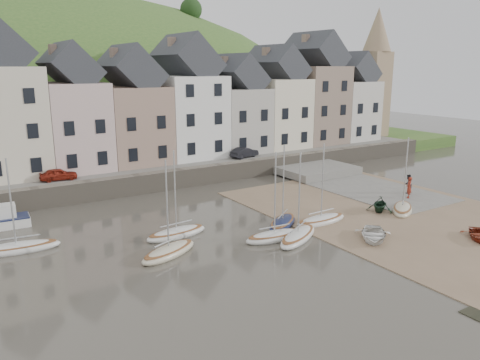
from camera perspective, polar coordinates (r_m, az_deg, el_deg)
ground at (r=32.30m, az=5.79°, el=-7.32°), size 160.00×160.00×0.00m
quay_land at (r=59.62m, az=-13.61°, el=2.91°), size 90.00×30.00×1.50m
quay_street at (r=48.92m, az=-9.20°, el=1.76°), size 70.00×7.00×0.10m
seawall at (r=45.95m, az=-7.41°, el=0.21°), size 70.00×1.20×1.80m
beach at (r=39.73m, az=18.38°, el=-3.86°), size 18.00×26.00×0.06m
slipway at (r=47.68m, az=14.03°, el=-0.64°), size 8.00×18.00×0.12m
hillside at (r=89.67m, az=-21.96°, el=-6.53°), size 134.40×84.00×84.00m
townhouse_terrace at (r=51.97m, az=-9.21°, el=8.90°), size 61.05×8.00×13.93m
church_spire at (r=71.50m, az=16.16°, el=12.82°), size 4.00×4.00×18.00m
sailboat_0 at (r=33.38m, az=-25.58°, el=-7.48°), size 5.46×2.21×6.32m
sailboat_1 at (r=33.03m, az=-7.75°, el=-6.40°), size 4.70×1.92×6.32m
sailboat_2 at (r=29.97m, az=-8.66°, el=-8.59°), size 4.70×3.12×6.32m
sailboat_3 at (r=32.40m, az=7.08°, el=-6.80°), size 5.06×3.68×6.32m
sailboat_4 at (r=32.24m, az=4.21°, el=-6.82°), size 4.49×1.87×6.32m
sailboat_5 at (r=34.94m, az=5.21°, el=-5.20°), size 4.38×3.75×6.32m
sailboat_6 at (r=35.89m, az=9.83°, el=-4.83°), size 4.73×1.66×6.32m
sailboat_7 at (r=40.30m, az=19.19°, el=-3.33°), size 4.25×3.65×6.32m
rowboat_white at (r=33.23m, az=15.94°, el=-6.42°), size 4.23×4.20×0.72m
rowboat_green at (r=39.55m, az=16.70°, el=-2.81°), size 3.14×3.03×1.27m
rowboat_red at (r=35.95m, az=27.24°, el=-6.00°), size 3.65×3.65×0.62m
person_red at (r=44.07m, az=19.90°, el=-0.87°), size 0.82×0.81×1.90m
person_dark at (r=45.72m, az=19.79°, el=-0.44°), size 0.97×0.82×1.77m
car_left at (r=44.79m, az=-21.25°, el=0.65°), size 3.33×1.64×1.09m
car_right at (r=52.23m, az=0.55°, el=3.39°), size 3.68×1.99×1.15m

